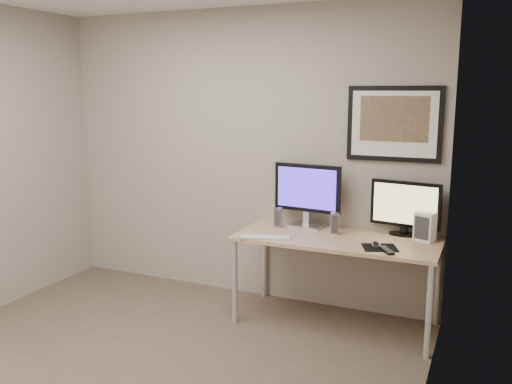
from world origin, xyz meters
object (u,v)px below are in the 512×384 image
(speaker_right, at_px, (335,223))
(fan_unit, at_px, (425,227))
(framed_art, at_px, (394,124))
(monitor_large, at_px, (307,193))
(desk, at_px, (337,245))
(speaker_left, at_px, (278,217))
(keyboard, at_px, (265,237))
(monitor_tv, at_px, (405,207))

(speaker_right, distance_m, fan_unit, 0.70)
(framed_art, xyz_separation_m, monitor_large, (-0.68, -0.11, -0.59))
(desk, xyz_separation_m, framed_art, (0.35, 0.33, 0.96))
(speaker_left, xyz_separation_m, keyboard, (0.04, -0.37, -0.08))
(framed_art, relative_size, speaker_left, 4.51)
(framed_art, xyz_separation_m, fan_unit, (0.30, -0.16, -0.78))
(desk, relative_size, fan_unit, 7.13)
(framed_art, bearing_deg, speaker_right, -148.90)
(framed_art, distance_m, monitor_tv, 0.67)
(fan_unit, bearing_deg, speaker_left, -156.98)
(monitor_tv, height_order, fan_unit, monitor_tv)
(monitor_tv, relative_size, speaker_right, 3.15)
(monitor_tv, bearing_deg, speaker_right, -152.16)
(framed_art, height_order, keyboard, framed_art)
(framed_art, relative_size, monitor_large, 1.26)
(monitor_large, distance_m, monitor_tv, 0.81)
(keyboard, distance_m, fan_unit, 1.25)
(monitor_large, relative_size, monitor_tv, 1.06)
(speaker_left, bearing_deg, speaker_right, -9.53)
(monitor_large, bearing_deg, framed_art, 15.33)
(monitor_large, bearing_deg, keyboard, -105.72)
(framed_art, distance_m, keyboard, 1.37)
(keyboard, relative_size, fan_unit, 1.82)
(monitor_large, xyz_separation_m, speaker_right, (0.28, -0.13, -0.21))
(framed_art, height_order, monitor_tv, framed_art)
(desk, relative_size, framed_art, 2.13)
(monitor_tv, bearing_deg, keyboard, -143.19)
(framed_art, bearing_deg, fan_unit, -27.64)
(monitor_tv, xyz_separation_m, fan_unit, (0.17, -0.10, -0.12))
(speaker_left, relative_size, fan_unit, 0.74)
(speaker_right, bearing_deg, speaker_left, 160.21)
(monitor_tv, bearing_deg, speaker_left, -162.75)
(framed_art, distance_m, monitor_large, 0.91)
(speaker_left, bearing_deg, monitor_tv, 2.16)
(monitor_tv, height_order, speaker_right, monitor_tv)
(speaker_left, bearing_deg, fan_unit, -3.69)
(speaker_left, distance_m, keyboard, 0.38)
(speaker_left, height_order, fan_unit, fan_unit)
(framed_art, xyz_separation_m, speaker_right, (-0.40, -0.24, -0.80))
(speaker_left, relative_size, speaker_right, 0.93)
(keyboard, bearing_deg, speaker_left, 78.02)
(desk, xyz_separation_m, speaker_right, (-0.05, 0.09, 0.16))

